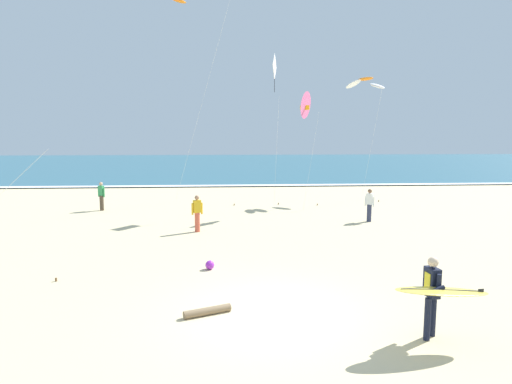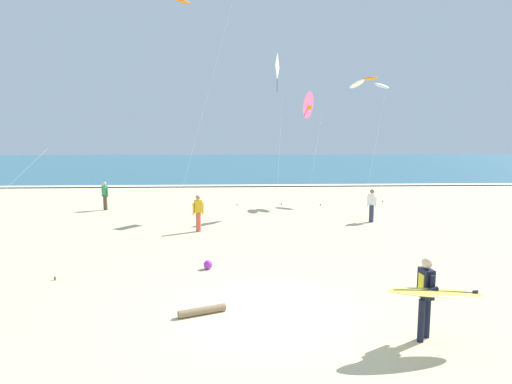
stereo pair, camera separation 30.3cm
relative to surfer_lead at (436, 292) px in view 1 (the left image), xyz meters
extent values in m
plane|color=beige|center=(-3.09, 1.58, -1.04)|extent=(160.00, 160.00, 0.00)
cube|color=#2D6075|center=(-3.09, 57.00, -1.00)|extent=(160.00, 60.00, 0.08)
cube|color=white|center=(-3.09, 27.30, -0.96)|extent=(160.00, 1.16, 0.01)
cylinder|color=black|center=(-0.12, 0.07, -0.60)|extent=(0.13, 0.13, 0.88)
cylinder|color=black|center=(0.08, 0.25, -0.60)|extent=(0.13, 0.13, 0.88)
cube|color=black|center=(-0.02, 0.16, 0.14)|extent=(0.23, 0.36, 0.60)
cube|color=yellow|center=(-0.12, 0.15, 0.18)|extent=(0.03, 0.20, 0.32)
sphere|color=beige|center=(-0.02, 0.16, 0.56)|extent=(0.21, 0.21, 0.21)
cylinder|color=black|center=(0.01, -0.07, 0.25)|extent=(0.09, 0.09, 0.26)
cylinder|color=black|center=(-0.04, -0.16, 0.12)|extent=(0.26, 0.11, 0.14)
cylinder|color=black|center=(-0.04, 0.39, 0.10)|extent=(0.09, 0.09, 0.56)
ellipsoid|color=#EFD14C|center=(0.02, -0.20, 0.08)|extent=(2.02, 0.71, 0.25)
cube|color=#333333|center=(0.02, -0.20, 0.12)|extent=(1.73, 0.20, 0.17)
cube|color=#262628|center=(0.85, -0.11, 0.01)|extent=(0.12, 0.02, 0.14)
cube|color=white|center=(-1.54, 15.62, 6.80)|extent=(0.36, 1.32, 1.35)
cylinder|color=black|center=(-1.54, 15.62, 5.77)|extent=(0.02, 0.02, 0.70)
cylinder|color=silver|center=(-1.29, 16.63, 2.24)|extent=(0.51, 2.03, 6.36)
cylinder|color=brown|center=(-1.04, 17.64, -0.99)|extent=(0.06, 0.06, 0.10)
cylinder|color=brown|center=(-9.00, 4.22, -0.99)|extent=(0.06, 0.06, 0.10)
cone|color=pink|center=(0.03, 15.09, 4.72)|extent=(1.00, 1.40, 1.45)
cube|color=yellow|center=(0.03, 15.09, 4.58)|extent=(0.46, 0.28, 0.24)
cylinder|color=silver|center=(0.64, 16.11, 1.76)|extent=(1.23, 2.07, 5.40)
cylinder|color=brown|center=(1.25, 17.14, -0.99)|extent=(0.06, 0.06, 0.10)
ellipsoid|color=orange|center=(-7.01, 20.08, 11.36)|extent=(1.21, 1.00, 0.51)
cylinder|color=silver|center=(-5.56, 18.39, 5.16)|extent=(3.69, 1.89, 12.20)
cylinder|color=brown|center=(-3.72, 17.46, -0.99)|extent=(0.06, 0.06, 0.10)
ellipsoid|color=white|center=(5.69, 20.13, 6.32)|extent=(1.07, 1.40, 0.59)
ellipsoid|color=orange|center=(4.77, 19.69, 6.71)|extent=(1.07, 1.40, 0.20)
ellipsoid|color=white|center=(3.84, 19.26, 6.32)|extent=(1.07, 1.40, 0.59)
cylinder|color=silver|center=(5.09, 19.00, 2.64)|extent=(0.67, 1.41, 7.17)
cylinder|color=brown|center=(5.42, 18.30, -0.99)|extent=(0.06, 0.06, 0.10)
cylinder|color=#D8593F|center=(-5.42, 10.41, -0.62)|extent=(0.22, 0.22, 0.84)
cube|color=gold|center=(-5.42, 10.41, 0.07)|extent=(0.36, 0.29, 0.54)
sphere|color=#A87A59|center=(-5.42, 10.41, 0.45)|extent=(0.20, 0.20, 0.20)
cylinder|color=gold|center=(-5.62, 10.33, -0.03)|extent=(0.08, 0.08, 0.50)
cylinder|color=gold|center=(-5.23, 10.49, -0.03)|extent=(0.08, 0.08, 0.50)
cylinder|color=#4C3D2D|center=(-11.11, 16.20, -0.62)|extent=(0.22, 0.22, 0.84)
cube|color=#339351|center=(-11.11, 16.20, 0.07)|extent=(0.37, 0.32, 0.54)
sphere|color=tan|center=(-11.11, 16.20, 0.45)|extent=(0.20, 0.20, 0.20)
cylinder|color=#339351|center=(-11.28, 16.31, -0.03)|extent=(0.08, 0.08, 0.50)
cylinder|color=#339351|center=(-10.93, 16.08, -0.03)|extent=(0.08, 0.08, 0.50)
cylinder|color=#2D334C|center=(2.71, 12.09, -0.62)|extent=(0.22, 0.22, 0.84)
cube|color=white|center=(2.71, 12.09, 0.07)|extent=(0.35, 0.36, 0.54)
sphere|color=brown|center=(2.71, 12.09, 0.45)|extent=(0.20, 0.20, 0.20)
cylinder|color=white|center=(2.57, 12.25, -0.03)|extent=(0.08, 0.08, 0.50)
cylinder|color=white|center=(2.86, 11.94, -0.03)|extent=(0.08, 0.08, 0.50)
sphere|color=purple|center=(-4.68, 5.04, -0.90)|extent=(0.28, 0.28, 0.28)
cylinder|color=#846B4C|center=(-4.60, 1.61, -0.95)|extent=(1.11, 0.58, 0.18)
camera|label=1|loc=(-4.11, -7.91, 3.05)|focal=30.12mm
camera|label=2|loc=(-3.81, -7.93, 3.05)|focal=30.12mm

